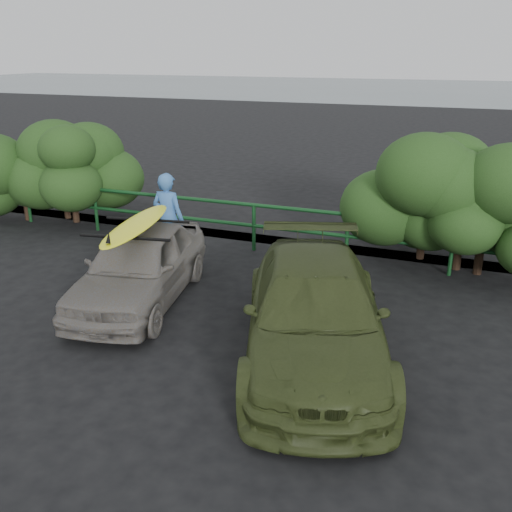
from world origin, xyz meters
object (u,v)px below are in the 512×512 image
Objects in this scene: olive_vehicle at (314,313)px; surfboard at (136,225)px; sedan at (139,266)px; guardrail at (211,222)px; man at (168,219)px.

surfboard is at bearing 148.87° from olive_vehicle.
olive_vehicle reaches higher than sedan.
guardrail is 3.13m from sedan.
sedan is at bearing 65.59° from surfboard.
surfboard is at bearing 107.06° from man.
surfboard is (0.15, -3.12, 0.84)m from guardrail.
sedan is 1.89m from man.
olive_vehicle is 1.80× the size of surfboard.
olive_vehicle is 3.41m from surfboard.
man is 0.72× the size of surfboard.
olive_vehicle reaches higher than guardrail.
olive_vehicle is at bearing -48.77° from guardrail.
man is (-0.30, -1.31, 0.40)m from guardrail.
man is at bearing 127.25° from olive_vehicle.
guardrail is 1.40m from man.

